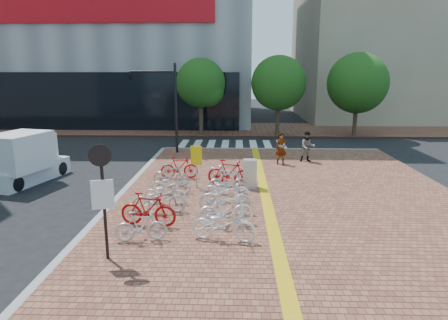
{
  "coord_description": "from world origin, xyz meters",
  "views": [
    {
      "loc": [
        0.81,
        -13.71,
        5.15
      ],
      "look_at": [
        0.26,
        3.35,
        1.3
      ],
      "focal_mm": 32.0,
      "sensor_mm": 36.0,
      "label": 1
    }
  ],
  "objects_px": {
    "bike_1": "(148,209)",
    "notice_sign": "(102,188)",
    "bike_3": "(165,193)",
    "bike_4": "(171,184)",
    "pedestrian_a": "(281,149)",
    "bike_5": "(171,175)",
    "utility_box": "(250,174)",
    "bike_8": "(225,210)",
    "bike_11": "(228,182)",
    "bike_6": "(179,167)",
    "box_truck": "(24,158)",
    "bike_9": "(225,198)",
    "bike_13": "(227,170)",
    "traffic_light_pole": "(155,92)",
    "bike_0": "(141,226)",
    "yellow_sign": "(196,159)",
    "bike_2": "(159,199)",
    "bike_7": "(224,224)",
    "bike_10": "(226,189)",
    "bike_12": "(229,173)",
    "pedestrian_b": "(308,147)"
  },
  "relations": [
    {
      "from": "bike_4",
      "to": "bike_0",
      "type": "bearing_deg",
      "value": 171.87
    },
    {
      "from": "bike_10",
      "to": "pedestrian_a",
      "type": "bearing_deg",
      "value": -15.69
    },
    {
      "from": "traffic_light_pole",
      "to": "bike_1",
      "type": "bearing_deg",
      "value": -80.15
    },
    {
      "from": "pedestrian_a",
      "to": "bike_9",
      "type": "bearing_deg",
      "value": -119.52
    },
    {
      "from": "yellow_sign",
      "to": "traffic_light_pole",
      "type": "relative_size",
      "value": 0.34
    },
    {
      "from": "bike_3",
      "to": "notice_sign",
      "type": "bearing_deg",
      "value": 175.01
    },
    {
      "from": "bike_3",
      "to": "utility_box",
      "type": "height_order",
      "value": "utility_box"
    },
    {
      "from": "bike_1",
      "to": "bike_5",
      "type": "height_order",
      "value": "bike_1"
    },
    {
      "from": "pedestrian_b",
      "to": "bike_4",
      "type": "bearing_deg",
      "value": -138.49
    },
    {
      "from": "bike_1",
      "to": "pedestrian_a",
      "type": "bearing_deg",
      "value": -22.26
    },
    {
      "from": "bike_9",
      "to": "bike_2",
      "type": "bearing_deg",
      "value": 94.24
    },
    {
      "from": "bike_1",
      "to": "utility_box",
      "type": "distance_m",
      "value": 5.64
    },
    {
      "from": "bike_1",
      "to": "bike_5",
      "type": "bearing_deg",
      "value": 8.11
    },
    {
      "from": "bike_6",
      "to": "bike_7",
      "type": "distance_m",
      "value": 7.39
    },
    {
      "from": "traffic_light_pole",
      "to": "bike_4",
      "type": "bearing_deg",
      "value": -75.07
    },
    {
      "from": "traffic_light_pole",
      "to": "box_truck",
      "type": "bearing_deg",
      "value": -127.94
    },
    {
      "from": "box_truck",
      "to": "bike_0",
      "type": "bearing_deg",
      "value": -43.83
    },
    {
      "from": "bike_3",
      "to": "yellow_sign",
      "type": "height_order",
      "value": "yellow_sign"
    },
    {
      "from": "utility_box",
      "to": "bike_6",
      "type": "bearing_deg",
      "value": 155.85
    },
    {
      "from": "bike_0",
      "to": "bike_6",
      "type": "distance_m",
      "value": 7.13
    },
    {
      "from": "bike_13",
      "to": "utility_box",
      "type": "height_order",
      "value": "utility_box"
    },
    {
      "from": "bike_0",
      "to": "bike_4",
      "type": "xyz_separation_m",
      "value": [
        0.15,
        4.68,
        -0.03
      ]
    },
    {
      "from": "bike_12",
      "to": "bike_11",
      "type": "bearing_deg",
      "value": -169.3
    },
    {
      "from": "bike_8",
      "to": "bike_11",
      "type": "bearing_deg",
      "value": -11.28
    },
    {
      "from": "bike_0",
      "to": "pedestrian_a",
      "type": "distance_m",
      "value": 11.52
    },
    {
      "from": "bike_0",
      "to": "bike_8",
      "type": "height_order",
      "value": "bike_8"
    },
    {
      "from": "bike_2",
      "to": "bike_13",
      "type": "distance_m",
      "value": 5.07
    },
    {
      "from": "bike_4",
      "to": "pedestrian_a",
      "type": "xyz_separation_m",
      "value": [
        5.1,
        5.56,
        0.42
      ]
    },
    {
      "from": "bike_1",
      "to": "notice_sign",
      "type": "distance_m",
      "value": 2.85
    },
    {
      "from": "notice_sign",
      "to": "bike_6",
      "type": "bearing_deg",
      "value": 84.54
    },
    {
      "from": "bike_1",
      "to": "bike_6",
      "type": "xyz_separation_m",
      "value": [
        0.18,
        5.92,
        -0.04
      ]
    },
    {
      "from": "bike_11",
      "to": "pedestrian_a",
      "type": "distance_m",
      "value": 6.11
    },
    {
      "from": "bike_6",
      "to": "box_truck",
      "type": "bearing_deg",
      "value": 86.63
    },
    {
      "from": "bike_10",
      "to": "bike_12",
      "type": "relative_size",
      "value": 0.95
    },
    {
      "from": "bike_10",
      "to": "bike_5",
      "type": "bearing_deg",
      "value": 58.52
    },
    {
      "from": "yellow_sign",
      "to": "notice_sign",
      "type": "xyz_separation_m",
      "value": [
        -1.76,
        -6.74,
        0.72
      ]
    },
    {
      "from": "bike_5",
      "to": "pedestrian_a",
      "type": "xyz_separation_m",
      "value": [
        5.29,
        4.41,
        0.36
      ]
    },
    {
      "from": "bike_7",
      "to": "bike_12",
      "type": "bearing_deg",
      "value": 9.77
    },
    {
      "from": "pedestrian_a",
      "to": "traffic_light_pole",
      "type": "xyz_separation_m",
      "value": [
        -7.38,
        2.98,
        2.89
      ]
    },
    {
      "from": "bike_4",
      "to": "pedestrian_a",
      "type": "height_order",
      "value": "pedestrian_a"
    },
    {
      "from": "bike_1",
      "to": "yellow_sign",
      "type": "bearing_deg",
      "value": -6.68
    },
    {
      "from": "bike_3",
      "to": "bike_10",
      "type": "height_order",
      "value": "bike_10"
    },
    {
      "from": "bike_2",
      "to": "bike_8",
      "type": "relative_size",
      "value": 1.03
    },
    {
      "from": "bike_5",
      "to": "utility_box",
      "type": "height_order",
      "value": "utility_box"
    },
    {
      "from": "bike_2",
      "to": "pedestrian_a",
      "type": "distance_m",
      "value": 9.38
    },
    {
      "from": "bike_0",
      "to": "bike_13",
      "type": "bearing_deg",
      "value": -28.16
    },
    {
      "from": "bike_3",
      "to": "pedestrian_b",
      "type": "height_order",
      "value": "pedestrian_b"
    },
    {
      "from": "bike_6",
      "to": "box_truck",
      "type": "distance_m",
      "value": 7.28
    },
    {
      "from": "bike_9",
      "to": "bike_13",
      "type": "bearing_deg",
      "value": 4.4
    },
    {
      "from": "bike_9",
      "to": "traffic_light_pole",
      "type": "height_order",
      "value": "traffic_light_pole"
    }
  ]
}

